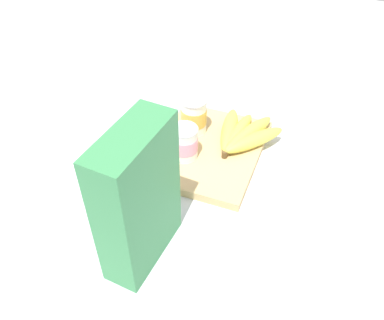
{
  "coord_description": "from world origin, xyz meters",
  "views": [
    {
      "loc": [
        -0.72,
        -0.23,
        0.66
      ],
      "look_at": [
        -0.11,
        0.0,
        0.07
      ],
      "focal_mm": 38.04,
      "sensor_mm": 36.0,
      "label": 1
    }
  ],
  "objects_px": {
    "cutting_board": "(208,150)",
    "banana_bunch": "(243,134)",
    "cereal_box": "(138,200)",
    "yogurt_cup_front": "(184,143)",
    "yogurt_cup_back": "(194,115)"
  },
  "relations": [
    {
      "from": "cutting_board",
      "to": "yogurt_cup_front",
      "type": "distance_m",
      "value": 0.08
    },
    {
      "from": "cereal_box",
      "to": "yogurt_cup_back",
      "type": "distance_m",
      "value": 0.37
    },
    {
      "from": "cereal_box",
      "to": "yogurt_cup_front",
      "type": "relative_size",
      "value": 3.58
    },
    {
      "from": "cereal_box",
      "to": "yogurt_cup_front",
      "type": "bearing_deg",
      "value": -170.28
    },
    {
      "from": "cutting_board",
      "to": "banana_bunch",
      "type": "xyz_separation_m",
      "value": [
        0.06,
        -0.07,
        0.03
      ]
    },
    {
      "from": "cutting_board",
      "to": "banana_bunch",
      "type": "height_order",
      "value": "banana_bunch"
    },
    {
      "from": "cutting_board",
      "to": "banana_bunch",
      "type": "bearing_deg",
      "value": -50.18
    },
    {
      "from": "cutting_board",
      "to": "yogurt_cup_back",
      "type": "relative_size",
      "value": 3.3
    },
    {
      "from": "cutting_board",
      "to": "banana_bunch",
      "type": "relative_size",
      "value": 1.68
    },
    {
      "from": "cutting_board",
      "to": "banana_bunch",
      "type": "distance_m",
      "value": 0.09
    },
    {
      "from": "yogurt_cup_front",
      "to": "banana_bunch",
      "type": "xyz_separation_m",
      "value": [
        0.11,
        -0.11,
        -0.02
      ]
    },
    {
      "from": "yogurt_cup_front",
      "to": "banana_bunch",
      "type": "distance_m",
      "value": 0.16
    },
    {
      "from": "cutting_board",
      "to": "yogurt_cup_back",
      "type": "distance_m",
      "value": 0.09
    },
    {
      "from": "cereal_box",
      "to": "yogurt_cup_front",
      "type": "xyz_separation_m",
      "value": [
        0.26,
        0.02,
        -0.08
      ]
    },
    {
      "from": "cereal_box",
      "to": "cutting_board",
      "type": "bearing_deg",
      "value": -178.72
    }
  ]
}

